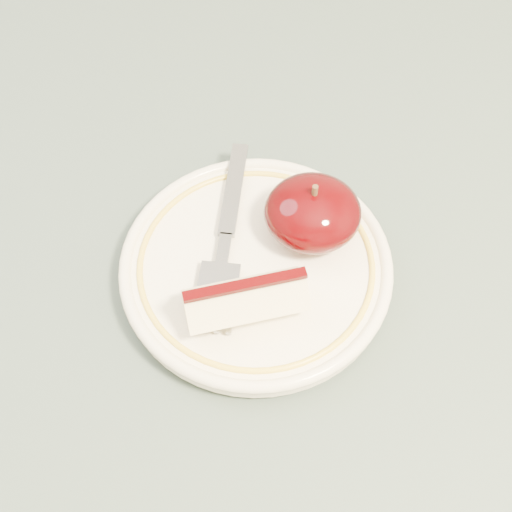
{
  "coord_description": "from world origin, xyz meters",
  "views": [
    {
      "loc": [
        0.06,
        -0.22,
        1.18
      ],
      "look_at": [
        0.06,
        0.05,
        0.78
      ],
      "focal_mm": 50.0,
      "sensor_mm": 36.0,
      "label": 1
    }
  ],
  "objects_px": {
    "table": "(182,386)",
    "apple_half": "(313,213)",
    "fork": "(226,236)",
    "plate": "(256,267)"
  },
  "relations": [
    {
      "from": "table",
      "to": "apple_half",
      "type": "height_order",
      "value": "apple_half"
    },
    {
      "from": "table",
      "to": "plate",
      "type": "xyz_separation_m",
      "value": [
        0.06,
        0.05,
        0.1
      ]
    },
    {
      "from": "plate",
      "to": "fork",
      "type": "relative_size",
      "value": 1.18
    },
    {
      "from": "table",
      "to": "fork",
      "type": "xyz_separation_m",
      "value": [
        0.04,
        0.07,
        0.11
      ]
    },
    {
      "from": "plate",
      "to": "fork",
      "type": "distance_m",
      "value": 0.03
    },
    {
      "from": "table",
      "to": "plate",
      "type": "bearing_deg",
      "value": 40.05
    },
    {
      "from": "fork",
      "to": "plate",
      "type": "bearing_deg",
      "value": -126.48
    },
    {
      "from": "apple_half",
      "to": "fork",
      "type": "bearing_deg",
      "value": -170.39
    },
    {
      "from": "table",
      "to": "apple_half",
      "type": "distance_m",
      "value": 0.18
    },
    {
      "from": "fork",
      "to": "table",
      "type": "bearing_deg",
      "value": 157.23
    }
  ]
}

